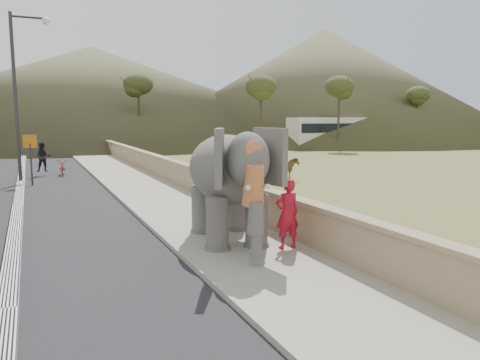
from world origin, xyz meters
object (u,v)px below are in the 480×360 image
object	(u,v)px
elephant_and_man	(228,185)
motorcyclist	(54,163)
lamppost	(22,81)
cow	(285,169)

from	to	relation	value
elephant_and_man	motorcyclist	bearing A→B (deg)	101.48
lamppost	elephant_and_man	xyz separation A→B (m)	(4.71, -13.70, -3.33)
elephant_and_man	motorcyclist	xyz separation A→B (m)	(-3.39, 16.70, -0.81)
lamppost	cow	distance (m)	13.29
lamppost	motorcyclist	bearing A→B (deg)	66.24
cow	motorcyclist	size ratio (longest dim) A/B	0.74
motorcyclist	elephant_and_man	bearing A→B (deg)	-78.52
lamppost	motorcyclist	distance (m)	5.27
lamppost	motorcyclist	world-z (taller)	lamppost
cow	motorcyclist	world-z (taller)	motorcyclist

